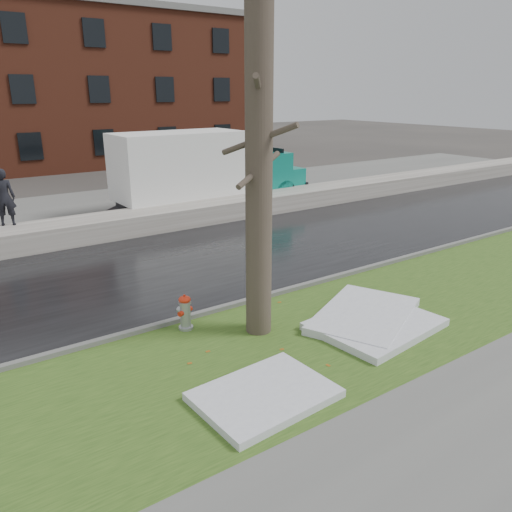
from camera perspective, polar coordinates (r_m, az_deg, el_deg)
ground at (r=11.44m, az=2.38°, el=-7.04°), size 120.00×120.00×0.00m
verge at (r=10.57m, az=6.51°, el=-9.29°), size 60.00×4.50×0.04m
sidewalk at (r=8.56m, az=24.03°, el=-18.17°), size 60.00×3.00×0.05m
road at (r=15.00m, az=-7.99°, el=-0.85°), size 60.00×7.00×0.03m
parking_lot at (r=22.66m, az=-17.84°, el=5.00°), size 60.00×9.00×0.03m
curb at (r=12.15m, az=-0.46°, el=-5.08°), size 60.00×0.15×0.14m
snowbank at (r=18.61m, az=-13.94°, el=3.71°), size 60.00×1.60×0.75m
brick_building at (r=39.11m, az=-23.54°, el=17.04°), size 26.00×12.00×10.00m
bg_tree_right at (r=39.20m, az=-0.01°, el=16.04°), size 1.40×1.62×6.50m
fire_hydrant at (r=10.77m, az=-8.12°, el=-6.21°), size 0.39×0.37×0.79m
tree at (r=9.74m, az=0.33°, el=9.44°), size 1.33×1.53×6.66m
box_truck at (r=21.50m, az=-6.23°, el=9.86°), size 10.06×2.54×3.35m
worker at (r=17.97m, az=-26.86°, el=6.02°), size 0.77×0.62×1.84m
snow_patch_near at (r=11.15m, az=13.46°, el=-7.59°), size 2.80×2.27×0.16m
snow_patch_far at (r=8.58m, az=0.98°, el=-15.58°), size 2.29×1.72×0.14m
snow_patch_side at (r=11.48m, az=12.29°, el=-6.66°), size 3.30×2.84×0.18m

